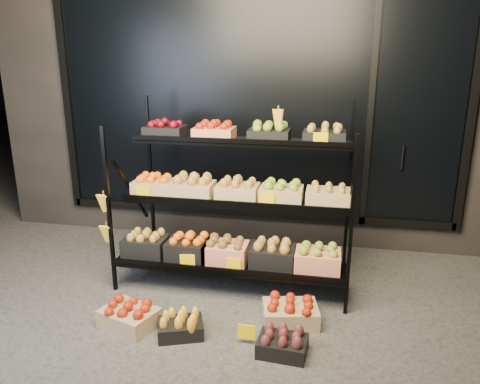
% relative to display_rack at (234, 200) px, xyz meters
% --- Properties ---
extents(ground, '(24.00, 24.00, 0.00)m').
position_rel_display_rack_xyz_m(ground, '(0.01, -0.60, -0.79)').
color(ground, '#514F4C').
rests_on(ground, ground).
extents(building, '(6.00, 2.08, 3.50)m').
position_rel_display_rack_xyz_m(building, '(0.01, 1.99, 0.96)').
color(building, '#2D2826').
rests_on(building, ground).
extents(display_rack, '(2.18, 1.02, 1.71)m').
position_rel_display_rack_xyz_m(display_rack, '(0.00, 0.00, 0.00)').
color(display_rack, black).
rests_on(display_rack, ground).
extents(tag_floor_b, '(0.13, 0.01, 0.12)m').
position_rel_display_rack_xyz_m(tag_floor_b, '(0.31, -1.00, -0.73)').
color(tag_floor_b, '#F3C300').
rests_on(tag_floor_b, ground).
extents(floor_crate_left, '(0.50, 0.43, 0.21)m').
position_rel_display_rack_xyz_m(floor_crate_left, '(-0.64, -0.95, -0.69)').
color(floor_crate_left, tan).
rests_on(floor_crate_left, ground).
extents(floor_crate_midleft, '(0.40, 0.35, 0.18)m').
position_rel_display_rack_xyz_m(floor_crate_midleft, '(-0.21, -0.99, -0.70)').
color(floor_crate_midleft, black).
rests_on(floor_crate_midleft, ground).
extents(floor_crate_midright, '(0.49, 0.40, 0.21)m').
position_rel_display_rack_xyz_m(floor_crate_midright, '(0.60, -0.65, -0.69)').
color(floor_crate_midright, tan).
rests_on(floor_crate_midright, ground).
extents(floor_crate_right, '(0.36, 0.28, 0.18)m').
position_rel_display_rack_xyz_m(floor_crate_right, '(0.58, -1.06, -0.70)').
color(floor_crate_right, black).
rests_on(floor_crate_right, ground).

